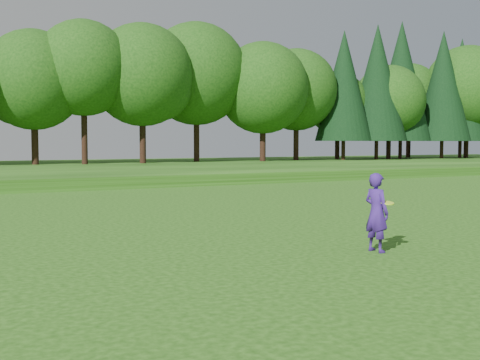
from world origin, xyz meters
TOP-DOWN VIEW (x-y plane):
  - ground at (0.00, 0.00)m, footprint 140.00×140.00m
  - walking_path at (0.00, 20.00)m, footprint 130.00×1.60m
  - woman at (3.60, 0.39)m, footprint 0.50×0.63m

SIDE VIEW (x-z plane):
  - ground at x=0.00m, z-range 0.00..0.00m
  - walking_path at x=0.00m, z-range 0.00..0.04m
  - woman at x=3.60m, z-range 0.00..1.64m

